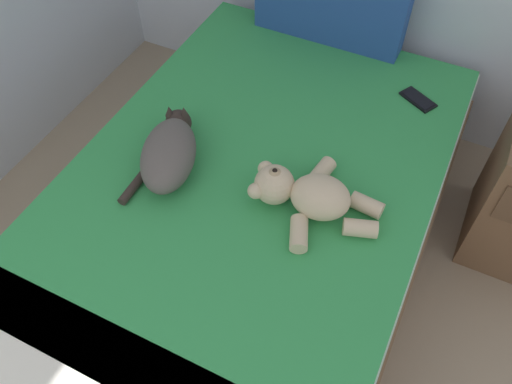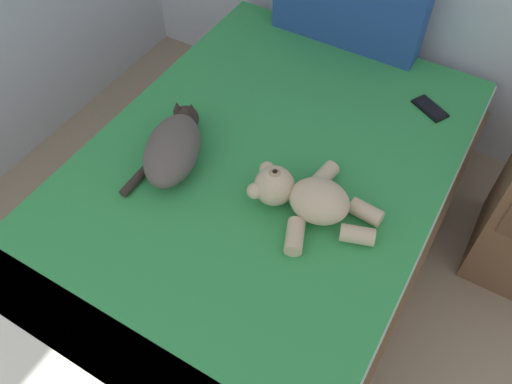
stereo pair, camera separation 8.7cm
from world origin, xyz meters
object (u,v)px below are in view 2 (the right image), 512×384
Objects in this scene: cat at (174,147)px; cell_phone at (430,108)px; bed at (253,216)px; teddy_bear at (306,198)px.

cell_phone is (0.72, 0.74, -0.07)m from cat.
cell_phone is at bearing 56.84° from bed.
cat is 2.69× the size of cell_phone.
bed is 4.36× the size of teddy_bear.
bed is 4.52× the size of cat.
cat is 1.03m from cell_phone.
cell_phone is at bearing 45.91° from cat.
teddy_bear is at bearing -106.33° from cell_phone.
cell_phone is (0.21, 0.70, -0.06)m from teddy_bear.
bed is at bearing 14.87° from cat.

